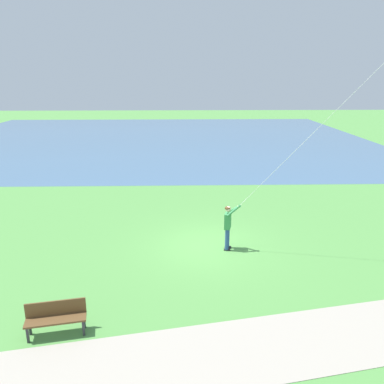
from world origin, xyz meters
The scene contains 5 objects.
ground_plane centered at (0.00, 0.00, 0.00)m, with size 120.00×120.00×0.00m, color #569947.
lake_water centered at (26.66, 4.00, 0.00)m, with size 36.00×44.00×0.01m, color #476B8E.
walkway_path centered at (-6.46, 2.00, 0.01)m, with size 2.40×32.00×0.02m, color #ADA393.
person_kite_flyer centered at (-0.28, -0.70, 1.05)m, with size 0.51×0.63×1.83m.
park_bench_near_walkway centered at (-5.19, 4.28, 0.51)m, with size 0.71×1.56×0.88m.
Camera 1 is at (-13.82, 1.04, 6.41)m, focal length 36.31 mm.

